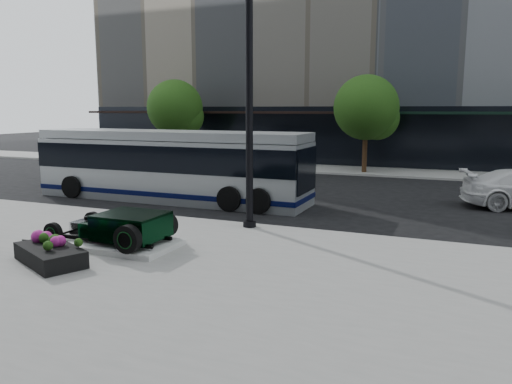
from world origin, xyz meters
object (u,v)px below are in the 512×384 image
at_px(hot_rod, 125,227).
at_px(lamppost, 249,116).
at_px(flower_planter, 50,254).
at_px(transit_bus, 170,165).

distance_m(hot_rod, lamppost, 5.05).
distance_m(lamppost, flower_planter, 6.96).
height_order(flower_planter, transit_bus, transit_bus).
xyz_separation_m(hot_rod, lamppost, (2.15, 3.51, 2.92)).
bearing_deg(hot_rod, lamppost, 58.45).
xyz_separation_m(hot_rod, flower_planter, (-0.80, -1.89, -0.33)).
bearing_deg(transit_bus, lamppost, -35.48).
bearing_deg(hot_rod, flower_planter, -113.10).
bearing_deg(lamppost, flower_planter, -118.74).
relative_size(hot_rod, lamppost, 0.43).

